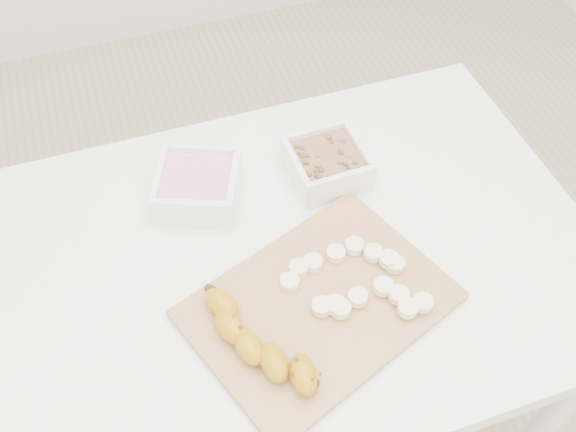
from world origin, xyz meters
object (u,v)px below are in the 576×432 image
object	(u,v)px
cutting_board	(319,305)
banana	(260,343)
bowl_granola	(327,163)
table	(294,284)
bowl_yogurt	(198,186)

from	to	relation	value
cutting_board	banana	world-z (taller)	banana
bowl_granola	banana	bearing A→B (deg)	-126.03
cutting_board	banana	xyz separation A→B (m)	(-0.11, -0.05, 0.03)
table	banana	xyz separation A→B (m)	(-0.11, -0.16, 0.13)
bowl_granola	cutting_board	size ratio (longest dim) A/B	0.35
cutting_board	bowl_granola	bearing A→B (deg)	66.65
table	banana	bearing A→B (deg)	-124.14
bowl_yogurt	cutting_board	distance (m)	0.30
table	bowl_granola	size ratio (longest dim) A/B	7.45
banana	bowl_yogurt	bearing A→B (deg)	75.75
bowl_yogurt	cutting_board	world-z (taller)	bowl_yogurt
bowl_yogurt	bowl_granola	bearing A→B (deg)	-5.19
cutting_board	table	bearing A→B (deg)	91.10
table	bowl_yogurt	distance (m)	0.24
cutting_board	banana	distance (m)	0.12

